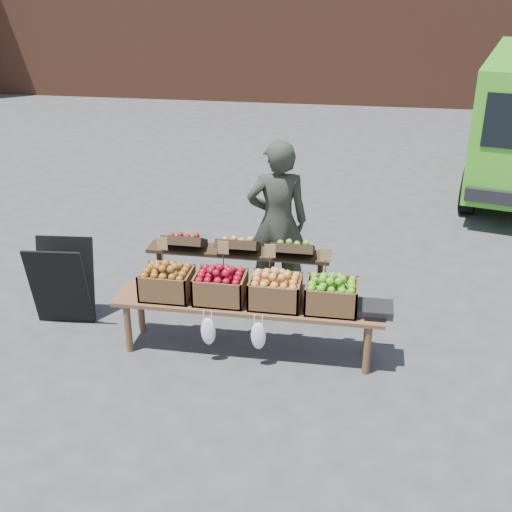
% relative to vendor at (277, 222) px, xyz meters
% --- Properties ---
extents(ground, '(80.00, 80.00, 0.00)m').
position_rel_vendor_xyz_m(ground, '(-0.71, -1.46, -0.96)').
color(ground, '#404043').
extents(vendor, '(0.79, 0.61, 1.92)m').
position_rel_vendor_xyz_m(vendor, '(0.00, 0.00, 0.00)').
color(vendor, '#2C3225').
rests_on(vendor, ground).
extents(chalkboard_sign, '(0.66, 0.40, 0.96)m').
position_rel_vendor_xyz_m(chalkboard_sign, '(-2.23, -0.95, -0.48)').
color(chalkboard_sign, black).
rests_on(chalkboard_sign, ground).
extents(back_table, '(2.10, 0.44, 1.04)m').
position_rel_vendor_xyz_m(back_table, '(-0.36, -0.49, -0.44)').
color(back_table, '#2F2114').
rests_on(back_table, ground).
extents(display_bench, '(2.70, 0.56, 0.57)m').
position_rel_vendor_xyz_m(display_bench, '(-0.13, -1.21, -0.67)').
color(display_bench, brown).
rests_on(display_bench, ground).
extents(crate_golden_apples, '(0.50, 0.40, 0.28)m').
position_rel_vendor_xyz_m(crate_golden_apples, '(-0.95, -1.21, -0.25)').
color(crate_golden_apples, '#9C631A').
rests_on(crate_golden_apples, display_bench).
extents(crate_russet_pears, '(0.50, 0.40, 0.28)m').
position_rel_vendor_xyz_m(crate_russet_pears, '(-0.40, -1.21, -0.25)').
color(crate_russet_pears, maroon).
rests_on(crate_russet_pears, display_bench).
extents(crate_red_apples, '(0.50, 0.40, 0.28)m').
position_rel_vendor_xyz_m(crate_red_apples, '(0.15, -1.21, -0.25)').
color(crate_red_apples, gold).
rests_on(crate_red_apples, display_bench).
extents(crate_green_apples, '(0.50, 0.40, 0.28)m').
position_rel_vendor_xyz_m(crate_green_apples, '(0.70, -1.21, -0.25)').
color(crate_green_apples, '#399017').
rests_on(crate_green_apples, display_bench).
extents(weighing_scale, '(0.34, 0.30, 0.08)m').
position_rel_vendor_xyz_m(weighing_scale, '(1.12, -1.21, -0.35)').
color(weighing_scale, black).
rests_on(weighing_scale, display_bench).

